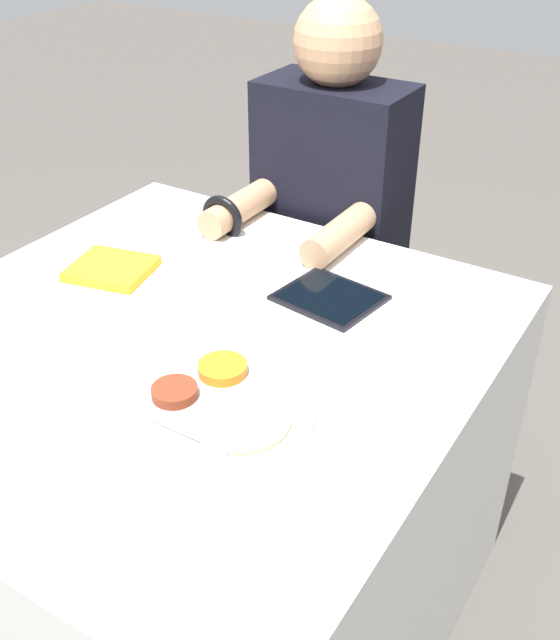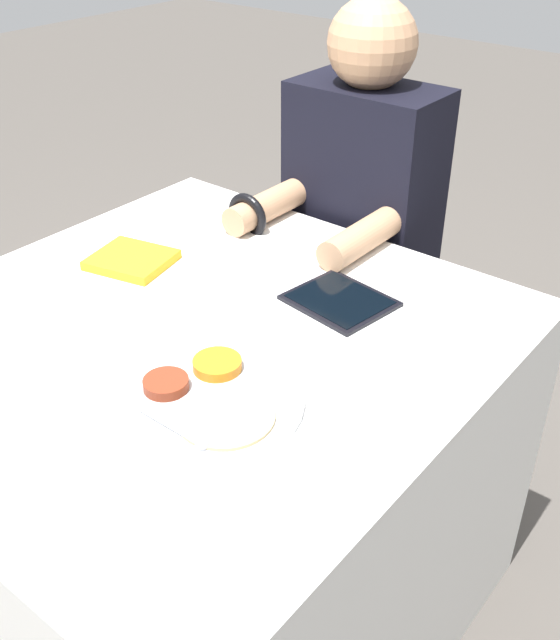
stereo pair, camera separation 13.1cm
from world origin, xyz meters
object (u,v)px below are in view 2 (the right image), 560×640
at_px(tablet_device, 340,301).
at_px(person_diner, 357,266).
at_px(thali_tray, 207,398).
at_px(red_notebook, 132,260).

bearing_deg(tablet_device, person_diner, 118.57).
relative_size(thali_tray, person_diner, 0.25).
relative_size(tablet_device, person_diner, 0.17).
height_order(thali_tray, person_diner, person_diner).
xyz_separation_m(thali_tray, tablet_device, (-0.01, 0.39, -0.00)).
height_order(red_notebook, tablet_device, red_notebook).
height_order(red_notebook, person_diner, person_diner).
bearing_deg(person_diner, thali_tray, -73.64).
distance_m(thali_tray, person_diner, 0.86).
height_order(tablet_device, person_diner, person_diner).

